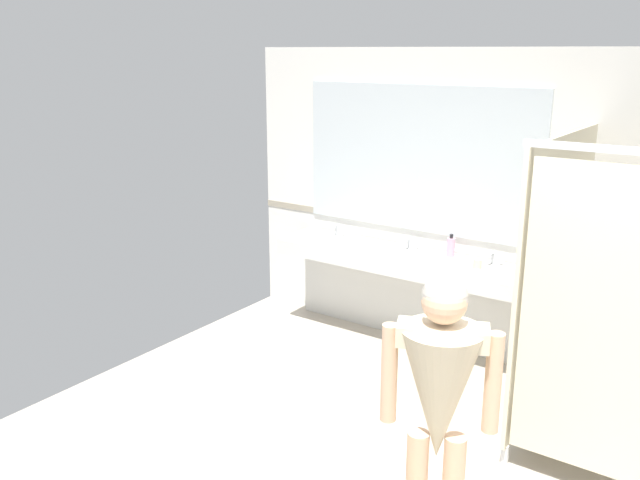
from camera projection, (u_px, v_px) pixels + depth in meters
name	position (u px, v px, depth m)	size (l,w,h in m)	color
vanity_counter	(404.00, 276.00, 6.06)	(2.35, 0.53, 0.98)	silver
mirror_panel	(418.00, 159.00, 5.93)	(2.25, 0.02, 1.29)	silver
person_standing	(439.00, 394.00, 3.22)	(0.53, 0.53, 1.61)	#DBAD89
soap_dispenser	(451.00, 247.00, 5.81)	(0.07, 0.07, 0.20)	#D899B2
paper_cup	(477.00, 264.00, 5.49)	(0.07, 0.07, 0.08)	beige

